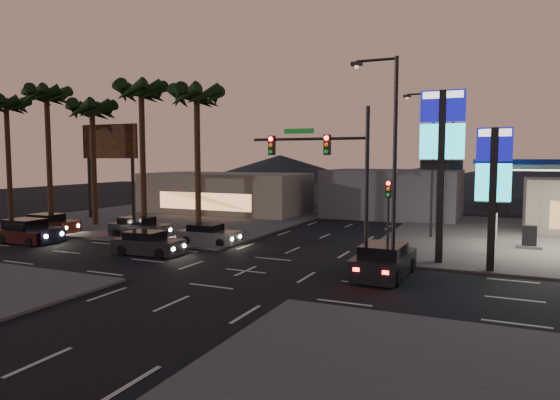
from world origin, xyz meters
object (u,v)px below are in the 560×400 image
at_px(car_lane_b_front, 208,235).
at_px(suv_station, 385,261).
at_px(car_lane_a_rear, 28,232).
at_px(traffic_signal_mast, 332,165).
at_px(pylon_sign_short, 493,177).
at_px(car_lane_b_rear, 49,224).
at_px(car_lane_a_mid, 25,234).
at_px(car_lane_a_front, 148,244).
at_px(car_lane_b_mid, 140,228).
at_px(pylon_sign_tall, 442,142).

distance_m(car_lane_b_front, suv_station, 12.93).
bearing_deg(car_lane_a_rear, suv_station, 0.28).
xyz_separation_m(traffic_signal_mast, suv_station, (2.74, -0.37, -4.49)).
distance_m(pylon_sign_short, suv_station, 6.63).
height_order(traffic_signal_mast, car_lane_b_rear, traffic_signal_mast).
height_order(car_lane_a_rear, car_lane_b_rear, car_lane_a_rear).
distance_m(traffic_signal_mast, car_lane_a_mid, 21.17).
xyz_separation_m(car_lane_a_rear, suv_station, (23.52, 0.11, 0.02)).
height_order(car_lane_a_front, car_lane_a_rear, car_lane_a_rear).
relative_size(car_lane_a_mid, car_lane_b_rear, 0.90).
bearing_deg(car_lane_b_rear, car_lane_a_rear, -59.74).
height_order(traffic_signal_mast, car_lane_a_front, traffic_signal_mast).
relative_size(car_lane_b_front, car_lane_b_rear, 0.91).
relative_size(pylon_sign_short, car_lane_b_mid, 1.59).
bearing_deg(car_lane_b_mid, pylon_sign_tall, -1.86).
relative_size(pylon_sign_tall, pylon_sign_short, 1.29).
xyz_separation_m(car_lane_b_front, suv_station, (12.26, -4.10, 0.13)).
relative_size(car_lane_a_front, car_lane_b_mid, 0.96).
relative_size(car_lane_a_rear, car_lane_b_front, 1.17).
relative_size(pylon_sign_tall, car_lane_b_front, 2.22).
xyz_separation_m(car_lane_a_rear, car_lane_b_rear, (-2.02, 3.46, -0.05)).
relative_size(car_lane_a_front, car_lane_b_rear, 0.94).
height_order(car_lane_a_rear, car_lane_b_mid, car_lane_a_rear).
bearing_deg(pylon_sign_tall, car_lane_b_mid, 178.14).
bearing_deg(car_lane_a_rear, car_lane_b_mid, 40.99).
height_order(car_lane_b_mid, car_lane_b_rear, car_lane_b_rear).
height_order(pylon_sign_short, car_lane_b_front, pylon_sign_short).
bearing_deg(car_lane_a_mid, pylon_sign_tall, 9.57).
bearing_deg(suv_station, car_lane_b_mid, 165.97).
bearing_deg(car_lane_b_front, suv_station, -18.49).
height_order(pylon_sign_tall, pylon_sign_short, pylon_sign_tall).
distance_m(traffic_signal_mast, suv_station, 5.28).
bearing_deg(car_lane_b_front, car_lane_a_front, -107.10).
bearing_deg(suv_station, car_lane_a_rear, -179.72).
bearing_deg(car_lane_a_mid, car_lane_b_mid, 43.43).
bearing_deg(car_lane_b_front, car_lane_a_rear, -159.49).
bearing_deg(car_lane_b_rear, pylon_sign_short, -0.89).
distance_m(pylon_sign_short, car_lane_b_mid, 23.08).
height_order(pylon_sign_short, suv_station, pylon_sign_short).
bearing_deg(pylon_sign_tall, suv_station, -117.29).
height_order(pylon_sign_tall, car_lane_a_mid, pylon_sign_tall).
bearing_deg(pylon_sign_short, suv_station, -147.37).
distance_m(car_lane_a_front, suv_station, 13.59).
bearing_deg(car_lane_a_front, car_lane_b_front, 72.90).
relative_size(car_lane_b_front, suv_station, 0.84).
xyz_separation_m(car_lane_b_front, car_lane_b_rear, (-13.28, -0.75, 0.06)).
xyz_separation_m(car_lane_a_front, car_lane_b_front, (1.33, 4.32, -0.02)).
xyz_separation_m(pylon_sign_short, car_lane_a_rear, (-28.03, -3.00, -3.94)).
bearing_deg(traffic_signal_mast, car_lane_b_rear, 172.56).
distance_m(traffic_signal_mast, car_lane_a_rear, 21.27).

